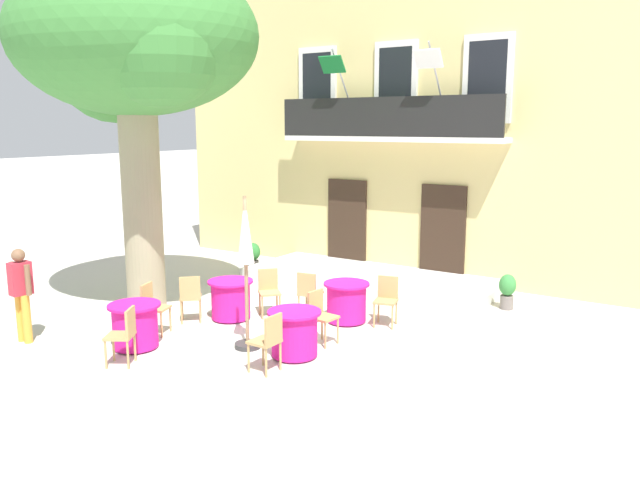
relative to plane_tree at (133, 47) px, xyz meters
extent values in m
plane|color=beige|center=(2.98, 0.29, -5.13)|extent=(120.00, 120.00, 0.00)
cube|color=#DBC67F|center=(2.96, 7.29, -1.38)|extent=(13.00, 4.00, 7.50)
cube|color=#332319|center=(1.66, 5.26, -3.98)|extent=(1.10, 0.08, 2.30)
cube|color=#332319|center=(4.26, 5.26, -3.98)|extent=(1.10, 0.08, 2.30)
cube|color=silver|center=(0.76, 5.25, -0.48)|extent=(1.10, 0.08, 1.90)
cube|color=black|center=(0.76, 5.22, -0.48)|extent=(0.84, 0.04, 1.60)
cube|color=silver|center=(2.96, 5.25, -0.48)|extent=(1.10, 0.08, 1.90)
cube|color=black|center=(2.96, 5.22, -0.48)|extent=(0.84, 0.04, 1.60)
cube|color=silver|center=(5.16, 5.25, -0.48)|extent=(1.10, 0.08, 1.90)
cube|color=black|center=(5.16, 5.22, -0.48)|extent=(0.84, 0.04, 1.60)
cube|color=silver|center=(2.96, 4.97, -1.79)|extent=(5.60, 0.65, 0.12)
cube|color=black|center=(2.96, 4.67, -1.28)|extent=(5.60, 0.06, 0.90)
cylinder|color=#B2B2B7|center=(1.76, 4.79, -0.38)|extent=(0.04, 0.95, 1.33)
cube|color=#146B2D|center=(1.76, 4.34, -0.08)|extent=(0.60, 0.29, 0.38)
cylinder|color=#B2B2B7|center=(4.16, 4.79, -0.38)|extent=(0.04, 0.95, 1.33)
cube|color=white|center=(4.16, 4.34, -0.08)|extent=(0.60, 0.29, 0.38)
cylinder|color=#47423D|center=(0.66, 4.99, -1.60)|extent=(0.28, 0.28, 0.25)
ellipsoid|color=#2D7533|center=(0.66, 4.99, -1.27)|extent=(0.37, 0.37, 0.41)
cylinder|color=slate|center=(2.20, 4.99, -1.56)|extent=(0.25, 0.25, 0.34)
ellipsoid|color=#4C8E38|center=(2.20, 4.99, -1.15)|extent=(0.33, 0.33, 0.48)
cylinder|color=#995638|center=(3.73, 4.99, -1.60)|extent=(0.34, 0.34, 0.25)
ellipsoid|color=#38843D|center=(3.73, 4.99, -1.32)|extent=(0.45, 0.45, 0.31)
cylinder|color=slate|center=(5.26, 4.99, -1.60)|extent=(0.29, 0.29, 0.26)
ellipsoid|color=#4C8E38|center=(5.26, 4.99, -1.24)|extent=(0.38, 0.38, 0.46)
cube|color=silver|center=(2.96, 4.10, -5.00)|extent=(5.85, 2.39, 0.25)
cylinder|color=gray|center=(0.07, -0.04, -3.15)|extent=(0.76, 0.76, 3.95)
ellipsoid|color=#3D7F38|center=(0.07, -0.04, 0.17)|extent=(4.91, 4.42, 2.94)
sphere|color=#3D7F38|center=(-1.28, 0.57, -0.20)|extent=(2.45, 2.45, 2.45)
sphere|color=#3D7F38|center=(1.30, -0.53, -0.07)|extent=(2.21, 2.21, 2.21)
cylinder|color=#DB1984|center=(4.15, -0.63, -4.76)|extent=(0.74, 0.74, 0.68)
cylinder|color=#DB1984|center=(4.15, -0.63, -4.39)|extent=(0.86, 0.86, 0.04)
cylinder|color=#2D2823|center=(4.15, -0.63, -5.11)|extent=(0.44, 0.44, 0.03)
cylinder|color=tan|center=(3.95, -1.55, -4.90)|extent=(0.04, 0.04, 0.45)
cylinder|color=tan|center=(3.96, -1.21, -4.90)|extent=(0.04, 0.04, 0.45)
cylinder|color=tan|center=(4.29, -1.56, -4.90)|extent=(0.04, 0.04, 0.45)
cylinder|color=tan|center=(4.30, -1.22, -4.90)|extent=(0.04, 0.04, 0.45)
cube|color=tan|center=(4.13, -1.38, -4.66)|extent=(0.41, 0.41, 0.04)
cube|color=tan|center=(4.31, -1.39, -4.43)|extent=(0.05, 0.38, 0.42)
cylinder|color=tan|center=(4.42, 0.26, -4.90)|extent=(0.04, 0.04, 0.45)
cylinder|color=tan|center=(4.38, -0.08, -4.90)|extent=(0.04, 0.04, 0.45)
cylinder|color=tan|center=(4.08, 0.30, -4.90)|extent=(0.04, 0.04, 0.45)
cylinder|color=tan|center=(4.05, -0.04, -4.90)|extent=(0.04, 0.04, 0.45)
cube|color=tan|center=(4.23, 0.11, -4.66)|extent=(0.44, 0.44, 0.04)
cube|color=tan|center=(4.05, 0.13, -4.43)|extent=(0.08, 0.38, 0.42)
cylinder|color=#DB1984|center=(1.99, 0.32, -4.76)|extent=(0.74, 0.74, 0.68)
cylinder|color=#DB1984|center=(1.99, 0.32, -4.39)|extent=(0.86, 0.86, 0.04)
cylinder|color=#2D2823|center=(1.99, 0.32, -5.11)|extent=(0.44, 0.44, 0.03)
cylinder|color=tan|center=(2.75, 0.87, -4.90)|extent=(0.04, 0.04, 0.45)
cylinder|color=tan|center=(2.52, 0.63, -4.90)|extent=(0.04, 0.04, 0.45)
cylinder|color=tan|center=(2.50, 1.11, -4.90)|extent=(0.04, 0.04, 0.45)
cylinder|color=tan|center=(2.27, 0.86, -4.90)|extent=(0.04, 0.04, 0.45)
cube|color=tan|center=(2.51, 0.87, -4.66)|extent=(0.57, 0.57, 0.04)
cube|color=tan|center=(2.38, 0.99, -4.43)|extent=(0.29, 0.30, 0.42)
cylinder|color=tan|center=(1.20, -0.18, -4.90)|extent=(0.04, 0.04, 0.45)
cylinder|color=tan|center=(1.45, 0.05, -4.90)|extent=(0.04, 0.04, 0.45)
cylinder|color=tan|center=(1.44, -0.43, -4.90)|extent=(0.04, 0.04, 0.45)
cylinder|color=tan|center=(1.68, -0.20, -4.90)|extent=(0.04, 0.04, 0.45)
cube|color=tan|center=(1.44, -0.19, -4.66)|extent=(0.57, 0.57, 0.04)
cube|color=tan|center=(1.57, -0.32, -4.43)|extent=(0.31, 0.29, 0.42)
cylinder|color=#DB1984|center=(1.70, -1.75, -4.76)|extent=(0.74, 0.74, 0.68)
cylinder|color=#DB1984|center=(1.70, -1.75, -4.39)|extent=(0.86, 0.86, 0.04)
cylinder|color=#2D2823|center=(1.70, -1.75, -5.11)|extent=(0.44, 0.44, 0.03)
cylinder|color=tan|center=(1.56, -0.83, -4.90)|extent=(0.04, 0.04, 0.45)
cylinder|color=tan|center=(1.67, -1.15, -4.90)|extent=(0.04, 0.04, 0.45)
cylinder|color=tan|center=(1.24, -0.94, -4.90)|extent=(0.04, 0.04, 0.45)
cylinder|color=tan|center=(1.35, -1.26, -4.90)|extent=(0.04, 0.04, 0.45)
cube|color=tan|center=(1.45, -1.05, -4.66)|extent=(0.51, 0.51, 0.04)
cube|color=tan|center=(1.28, -1.11, -4.43)|extent=(0.17, 0.37, 0.42)
cylinder|color=tan|center=(2.04, -2.63, -4.90)|extent=(0.04, 0.04, 0.45)
cylinder|color=tan|center=(1.86, -2.34, -4.90)|extent=(0.04, 0.04, 0.45)
cylinder|color=tan|center=(2.33, -2.45, -4.90)|extent=(0.04, 0.04, 0.45)
cylinder|color=tan|center=(2.15, -2.16, -4.90)|extent=(0.04, 0.04, 0.45)
cube|color=tan|center=(2.10, -2.39, -4.66)|extent=(0.55, 0.55, 0.04)
cube|color=tan|center=(2.25, -2.30, -4.43)|extent=(0.23, 0.34, 0.42)
cylinder|color=#DB1984|center=(3.94, 1.37, -4.76)|extent=(0.74, 0.74, 0.68)
cylinder|color=#DB1984|center=(3.94, 1.37, -4.39)|extent=(0.86, 0.86, 0.04)
cylinder|color=#2D2823|center=(3.94, 1.37, -5.11)|extent=(0.44, 0.44, 0.03)
cylinder|color=tan|center=(4.87, 1.42, -4.90)|extent=(0.04, 0.04, 0.45)
cylinder|color=tan|center=(4.54, 1.34, -4.90)|extent=(0.04, 0.04, 0.45)
cylinder|color=tan|center=(4.79, 1.75, -4.90)|extent=(0.04, 0.04, 0.45)
cylinder|color=tan|center=(4.46, 1.67, -4.90)|extent=(0.04, 0.04, 0.45)
cube|color=tan|center=(4.67, 1.55, -4.66)|extent=(0.48, 0.48, 0.04)
cube|color=tan|center=(4.63, 1.72, -4.43)|extent=(0.38, 0.13, 0.42)
cylinder|color=tan|center=(3.01, 1.40, -4.90)|extent=(0.04, 0.04, 0.45)
cylinder|color=tan|center=(3.34, 1.45, -4.90)|extent=(0.04, 0.04, 0.45)
cylinder|color=tan|center=(3.06, 1.07, -4.90)|extent=(0.04, 0.04, 0.45)
cylinder|color=tan|center=(3.39, 1.12, -4.90)|extent=(0.04, 0.04, 0.45)
cube|color=tan|center=(3.20, 1.26, -4.66)|extent=(0.45, 0.45, 0.04)
cube|color=tan|center=(3.22, 1.08, -4.43)|extent=(0.38, 0.10, 0.42)
cylinder|color=#997A56|center=(3.26, -0.73, -3.85)|extent=(0.06, 0.06, 2.55)
cylinder|color=#333333|center=(3.26, -0.73, -5.09)|extent=(0.44, 0.44, 0.08)
cone|color=white|center=(3.26, -0.73, -3.13)|extent=(0.28, 0.28, 1.10)
cylinder|color=#47423D|center=(-0.31, 3.84, -5.01)|extent=(0.31, 0.31, 0.23)
ellipsoid|color=#2D7533|center=(-0.31, 3.84, -4.66)|extent=(0.40, 0.40, 0.46)
cylinder|color=slate|center=(6.24, 3.86, -4.99)|extent=(0.26, 0.26, 0.28)
ellipsoid|color=#38843D|center=(6.24, 3.86, -4.63)|extent=(0.34, 0.34, 0.44)
cylinder|color=gold|center=(-0.23, -2.57, -4.71)|extent=(0.14, 0.14, 0.84)
cylinder|color=gold|center=(-0.05, -2.57, -4.71)|extent=(0.14, 0.14, 0.84)
cube|color=#B72D3D|center=(-0.14, -2.57, -4.01)|extent=(0.26, 0.37, 0.56)
sphere|color=brown|center=(-0.14, -2.57, -3.61)|extent=(0.22, 0.22, 0.22)
cylinder|color=brown|center=(-0.36, -2.57, -4.01)|extent=(0.09, 0.09, 0.52)
cylinder|color=brown|center=(0.08, -2.57, -4.01)|extent=(0.09, 0.09, 0.52)
camera|label=1|loc=(9.69, -8.46, -1.45)|focal=35.20mm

